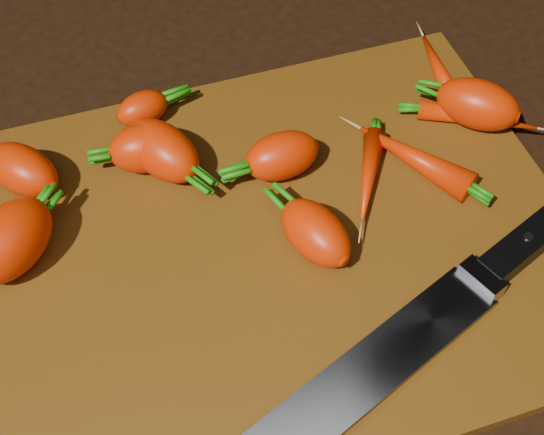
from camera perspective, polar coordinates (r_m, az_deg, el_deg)
name	(u,v)px	position (r m, az deg, el deg)	size (l,w,h in m)	color
ground	(276,251)	(0.65, 0.28, -2.55)	(2.00, 2.00, 0.01)	black
cutting_board	(276,244)	(0.64, 0.28, -1.99)	(0.50, 0.40, 0.01)	#57330D
carrot_0	(10,240)	(0.63, -19.10, -1.65)	(0.08, 0.05, 0.05)	red
carrot_1	(146,148)	(0.68, -9.45, 5.22)	(0.07, 0.04, 0.04)	red
carrot_2	(162,150)	(0.67, -8.26, 5.02)	(0.08, 0.05, 0.05)	red
carrot_3	(315,233)	(0.61, 3.29, -1.16)	(0.07, 0.04, 0.04)	red
carrot_4	(282,156)	(0.66, 0.73, 4.67)	(0.07, 0.04, 0.04)	red
carrot_5	(143,109)	(0.72, -9.72, 8.08)	(0.05, 0.03, 0.03)	red
carrot_6	(478,104)	(0.73, 15.23, 8.23)	(0.08, 0.05, 0.05)	red
carrot_7	(438,69)	(0.78, 12.42, 10.88)	(0.10, 0.02, 0.02)	red
carrot_8	(477,119)	(0.74, 15.21, 7.20)	(0.11, 0.02, 0.02)	red
carrot_9	(414,158)	(0.68, 10.62, 4.46)	(0.11, 0.03, 0.03)	red
carrot_10	(369,175)	(0.67, 7.30, 3.17)	(0.10, 0.02, 0.02)	red
carrot_11	(22,170)	(0.69, -18.30, 3.42)	(0.07, 0.04, 0.04)	red
knife	(388,356)	(0.57, 8.75, -10.26)	(0.38, 0.17, 0.02)	gray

